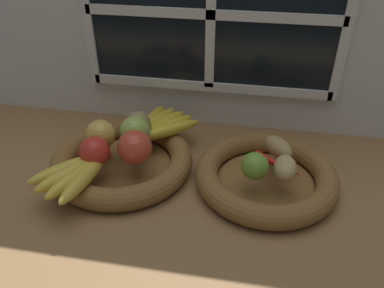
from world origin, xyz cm
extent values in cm
cube|color=olive|center=(0.00, 0.00, -1.50)|extent=(140.00, 90.00, 3.00)
cube|color=silver|center=(0.00, 30.00, 27.50)|extent=(140.00, 3.00, 55.00)
cube|color=black|center=(0.00, 28.10, 31.00)|extent=(64.00, 0.80, 38.00)
cube|color=white|center=(0.00, 27.50, 31.00)|extent=(2.40, 1.20, 38.00)
cube|color=white|center=(0.00, 27.50, 31.00)|extent=(64.00, 1.20, 2.40)
cube|color=white|center=(-32.00, 27.50, 31.00)|extent=(2.40, 1.20, 40.40)
cube|color=white|center=(32.00, 27.50, 31.00)|extent=(2.40, 1.20, 40.40)
cube|color=white|center=(0.00, 27.50, 12.00)|extent=(64.00, 1.20, 2.40)
cylinder|color=brown|center=(-17.26, 3.30, 0.50)|extent=(23.20, 23.20, 1.00)
torus|color=brown|center=(-17.26, 3.30, 2.56)|extent=(33.41, 33.41, 5.12)
cylinder|color=brown|center=(16.53, 3.30, 0.50)|extent=(22.00, 22.00, 1.00)
torus|color=brown|center=(16.53, 3.30, 2.56)|extent=(31.95, 31.95, 5.12)
sphere|color=#99B74C|center=(-14.67, 7.00, 8.70)|extent=(7.16, 7.16, 7.16)
sphere|color=red|center=(-20.98, -2.50, 8.50)|extent=(6.76, 6.76, 6.76)
sphere|color=#CC422D|center=(-12.56, 0.47, 8.98)|extent=(7.71, 7.71, 7.71)
sphere|color=gold|center=(-22.16, 4.27, 8.61)|extent=(6.98, 6.98, 6.98)
ellipsoid|color=olive|center=(-14.60, 9.46, 8.78)|extent=(6.91, 6.77, 7.32)
ellipsoid|color=gold|center=(-25.39, -7.05, 6.74)|extent=(14.33, 14.51, 3.25)
ellipsoid|color=gold|center=(-24.01, -8.15, 6.74)|extent=(11.99, 16.18, 3.25)
ellipsoid|color=gold|center=(-22.43, -8.95, 6.74)|extent=(9.14, 17.17, 3.25)
ellipsoid|color=gold|center=(-20.73, -9.40, 6.74)|extent=(5.91, 17.44, 3.25)
sphere|color=brown|center=(-19.38, -0.94, 6.74)|extent=(2.93, 2.93, 2.93)
ellipsoid|color=gold|center=(-7.79, 12.10, 6.69)|extent=(15.24, 12.99, 3.15)
ellipsoid|color=gold|center=(-8.90, 13.26, 6.69)|extent=(13.44, 14.89, 3.15)
ellipsoid|color=gold|center=(-10.21, 14.19, 6.69)|extent=(11.16, 16.26, 3.15)
ellipsoid|color=gold|center=(-11.68, 14.85, 6.69)|extent=(8.48, 17.05, 3.15)
ellipsoid|color=gold|center=(-13.24, 15.23, 6.69)|extent=(5.50, 17.22, 3.15)
sphere|color=brown|center=(-14.43, 6.84, 6.69)|extent=(2.83, 2.83, 2.83)
ellipsoid|color=tan|center=(20.02, -0.18, 7.60)|extent=(4.85, 6.97, 4.96)
ellipsoid|color=#A38451|center=(18.71, 8.10, 7.27)|extent=(8.75, 9.46, 4.31)
sphere|color=#6B9E33|center=(13.71, -0.92, 8.05)|extent=(5.86, 5.86, 5.86)
cone|color=red|center=(19.03, 2.71, 6.20)|extent=(11.27, 8.30, 2.17)
camera|label=1|loc=(12.07, -66.80, 56.48)|focal=36.10mm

